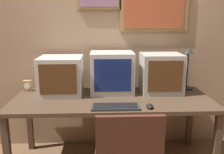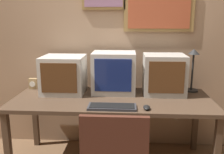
{
  "view_description": "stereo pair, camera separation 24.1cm",
  "coord_description": "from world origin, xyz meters",
  "views": [
    {
      "loc": [
        -0.1,
        -1.37,
        1.48
      ],
      "look_at": [
        0.0,
        0.97,
        0.93
      ],
      "focal_mm": 40.0,
      "sensor_mm": 36.0,
      "label": 1
    },
    {
      "loc": [
        0.14,
        -1.37,
        1.48
      ],
      "look_at": [
        0.0,
        0.97,
        0.93
      ],
      "focal_mm": 40.0,
      "sensor_mm": 36.0,
      "label": 2
    }
  ],
  "objects": [
    {
      "name": "desk_lamp",
      "position": [
        0.84,
        1.28,
        1.01
      ],
      "size": [
        0.14,
        0.14,
        0.46
      ],
      "color": "black",
      "rests_on": "desk"
    },
    {
      "name": "mouse_near_keyboard",
      "position": [
        0.32,
        0.68,
        0.73
      ],
      "size": [
        0.06,
        0.11,
        0.03
      ],
      "color": "black",
      "rests_on": "desk"
    },
    {
      "name": "desk",
      "position": [
        0.0,
        0.97,
        0.65
      ],
      "size": [
        1.95,
        0.79,
        0.72
      ],
      "color": "#4C3828",
      "rests_on": "ground_plane"
    },
    {
      "name": "monitor_right",
      "position": [
        0.52,
        1.16,
        0.92
      ],
      "size": [
        0.42,
        0.36,
        0.41
      ],
      "color": "#B7B2A8",
      "rests_on": "desk"
    },
    {
      "name": "monitor_center",
      "position": [
        0.01,
        1.18,
        0.93
      ],
      "size": [
        0.44,
        0.36,
        0.43
      ],
      "color": "beige",
      "rests_on": "desk"
    },
    {
      "name": "desk_clock",
      "position": [
        -0.9,
        1.26,
        0.78
      ],
      "size": [
        0.09,
        0.05,
        0.12
      ],
      "color": "#A38456",
      "rests_on": "desk"
    },
    {
      "name": "keyboard_main",
      "position": [
        0.02,
        0.69,
        0.73
      ],
      "size": [
        0.42,
        0.17,
        0.03
      ],
      "color": "#333338",
      "rests_on": "desk"
    },
    {
      "name": "monitor_left",
      "position": [
        -0.52,
        1.15,
        0.91
      ],
      "size": [
        0.43,
        0.41,
        0.39
      ],
      "color": "beige",
      "rests_on": "desk"
    },
    {
      "name": "wall_back",
      "position": [
        0.0,
        1.47,
        1.31
      ],
      "size": [
        8.0,
        0.08,
        2.6
      ],
      "color": "tan",
      "rests_on": "ground_plane"
    }
  ]
}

